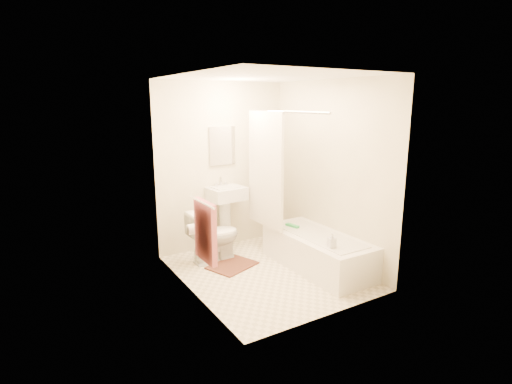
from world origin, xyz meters
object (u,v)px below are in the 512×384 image
bath_mat (232,265)px  soap_bottle (332,240)px  sink (226,215)px  bathtub (317,251)px  toilet (214,236)px

bath_mat → soap_bottle: soap_bottle is taller
sink → bath_mat: sink is taller
bathtub → bath_mat: 1.13m
sink → soap_bottle: sink is taller
toilet → soap_bottle: 1.63m
toilet → sink: (0.36, 0.35, 0.15)m
sink → bathtub: 1.46m
toilet → sink: sink is taller
bathtub → soap_bottle: (-0.16, -0.44, 0.31)m
toilet → bathtub: size_ratio=0.45×
soap_bottle → sink: bearing=107.1°
toilet → soap_bottle: toilet is taller
bathtub → soap_bottle: soap_bottle is taller
toilet → soap_bottle: bearing=-148.6°
bath_mat → bathtub: bearing=-32.8°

